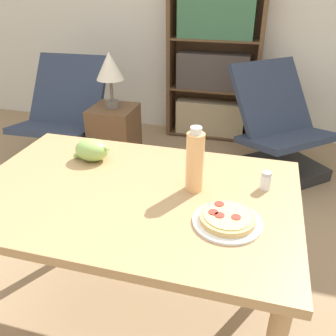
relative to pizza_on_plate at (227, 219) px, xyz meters
The scene contains 11 objects.
ground_plane 0.92m from the pizza_on_plate, behind, with size 14.00×14.00×0.00m, color #9E7F5B.
dining_table 0.41m from the pizza_on_plate, 163.92° to the left, with size 1.25×0.82×0.77m.
pizza_on_plate is the anchor object (origin of this frame).
grape_bunch 0.71m from the pizza_on_plate, 154.47° to the left, with size 0.17×0.12×0.10m.
drink_bottle 0.26m from the pizza_on_plate, 129.71° to the left, with size 0.07×0.07×0.26m.
salt_shaker 0.28m from the pizza_on_plate, 65.99° to the left, with size 0.04×0.04×0.07m.
lounge_chair_near 2.29m from the pizza_on_plate, 134.92° to the left, with size 0.67×0.79×0.88m.
lounge_chair_far 1.93m from the pizza_on_plate, 82.64° to the left, with size 0.93×0.99×0.88m.
bookshelf 2.53m from the pizza_on_plate, 99.82° to the left, with size 0.88×0.25×1.46m.
side_table 1.87m from the pizza_on_plate, 125.59° to the left, with size 0.34×0.34×0.59m.
table_lamp 1.81m from the pizza_on_plate, 125.59° to the left, with size 0.21×0.21×0.42m.
Camera 1 is at (0.54, -0.99, 1.49)m, focal length 38.00 mm.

